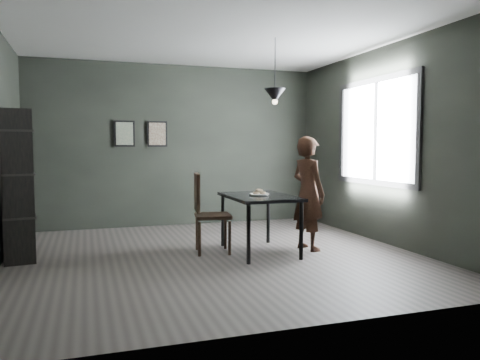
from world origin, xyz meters
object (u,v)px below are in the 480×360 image
object	(u,v)px
cafe_table	(259,201)
woman	(308,193)
shelf_unit	(17,186)
pendant_lamp	(275,95)
wood_chair	(206,208)
white_plate	(259,195)

from	to	relation	value
cafe_table	woman	size ratio (longest dim) A/B	0.79
shelf_unit	pendant_lamp	distance (m)	3.40
woman	wood_chair	size ratio (longest dim) A/B	1.46
wood_chair	shelf_unit	distance (m)	2.30
wood_chair	shelf_unit	size ratio (longest dim) A/B	0.57
white_plate	pendant_lamp	size ratio (longest dim) A/B	0.27
cafe_table	pendant_lamp	xyz separation A→B (m)	(0.25, 0.10, 1.38)
woman	white_plate	bearing A→B (deg)	72.94
woman	shelf_unit	size ratio (longest dim) A/B	0.83
woman	pendant_lamp	size ratio (longest dim) A/B	1.75
cafe_table	white_plate	distance (m)	0.09
white_plate	woman	xyz separation A→B (m)	(0.69, -0.03, 0.00)
wood_chair	pendant_lamp	world-z (taller)	pendant_lamp
white_plate	shelf_unit	world-z (taller)	shelf_unit
cafe_table	white_plate	size ratio (longest dim) A/B	5.22
woman	wood_chair	world-z (taller)	woman
cafe_table	pendant_lamp	distance (m)	1.41
white_plate	wood_chair	world-z (taller)	wood_chair
cafe_table	wood_chair	size ratio (longest dim) A/B	1.16
cafe_table	pendant_lamp	size ratio (longest dim) A/B	1.39
woman	pendant_lamp	bearing A→B (deg)	56.81
cafe_table	pendant_lamp	world-z (taller)	pendant_lamp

